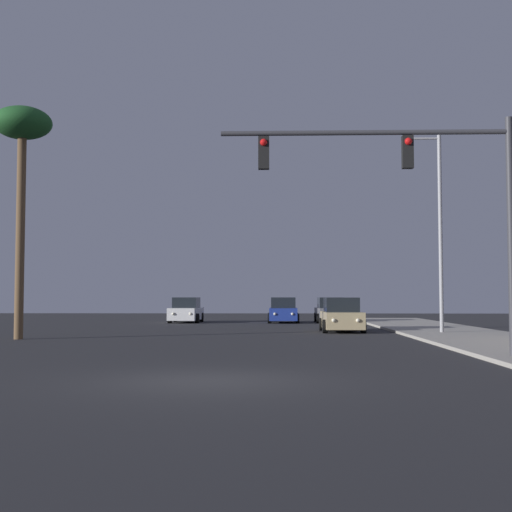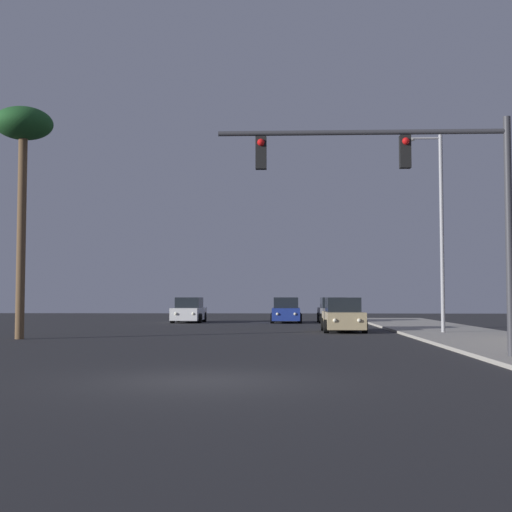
# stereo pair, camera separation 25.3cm
# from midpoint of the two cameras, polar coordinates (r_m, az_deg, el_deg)

# --- Properties ---
(ground_plane) EXTENTS (120.00, 120.00, 0.00)m
(ground_plane) POSITION_cam_midpoint_polar(r_m,az_deg,el_deg) (14.75, -3.98, -9.92)
(ground_plane) COLOR #28282B
(car_white) EXTENTS (2.04, 4.34, 1.68)m
(car_white) POSITION_cam_midpoint_polar(r_m,az_deg,el_deg) (48.16, -5.23, -4.41)
(car_white) COLOR silver
(car_white) RESTS_ON ground
(car_tan) EXTENTS (2.04, 4.32, 1.68)m
(car_tan) POSITION_cam_midpoint_polar(r_m,az_deg,el_deg) (35.32, 7.18, -4.80)
(car_tan) COLOR tan
(car_tan) RESTS_ON ground
(car_grey) EXTENTS (2.04, 4.34, 1.68)m
(car_grey) POSITION_cam_midpoint_polar(r_m,az_deg,el_deg) (47.84, 6.36, -4.41)
(car_grey) COLOR slate
(car_grey) RESTS_ON ground
(car_blue) EXTENTS (2.04, 4.32, 1.68)m
(car_blue) POSITION_cam_midpoint_polar(r_m,az_deg,el_deg) (47.56, 2.57, -4.43)
(car_blue) COLOR navy
(car_blue) RESTS_ON ground
(traffic_light_mast) EXTENTS (7.99, 0.36, 6.50)m
(traffic_light_mast) POSITION_cam_midpoint_polar(r_m,az_deg,el_deg) (20.04, 13.48, 5.57)
(traffic_light_mast) COLOR #38383D
(traffic_light_mast) RESTS_ON sidewalk_right
(street_lamp) EXTENTS (1.74, 0.24, 9.00)m
(street_lamp) POSITION_cam_midpoint_polar(r_m,az_deg,el_deg) (33.46, 14.62, 2.66)
(street_lamp) COLOR #99999E
(street_lamp) RESTS_ON sidewalk_right
(palm_tree_near) EXTENTS (2.40, 2.40, 9.51)m
(palm_tree_near) POSITION_cam_midpoint_polar(r_m,az_deg,el_deg) (31.17, -17.90, 9.02)
(palm_tree_near) COLOR brown
(palm_tree_near) RESTS_ON ground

